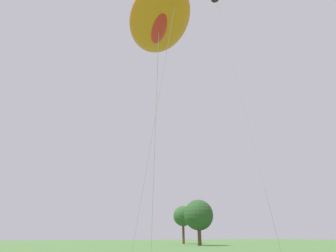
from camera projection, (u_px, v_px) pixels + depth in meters
big_show_kite at (160, 19)px, 14.33m from camera, size 4.35×10.50×13.78m
tree_oak_right at (198, 215)px, 56.57m from camera, size 6.51×6.51×9.46m
tree_pine_center at (183, 216)px, 68.87m from camera, size 5.23×5.23×9.52m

